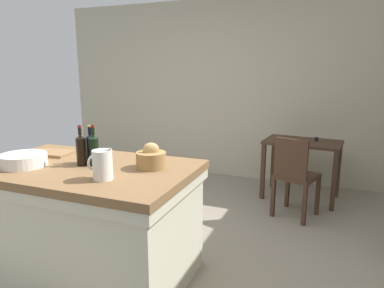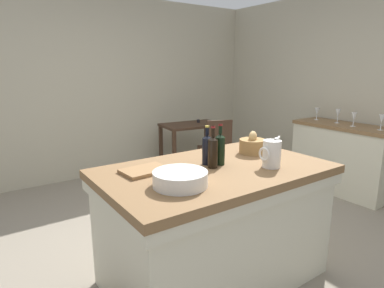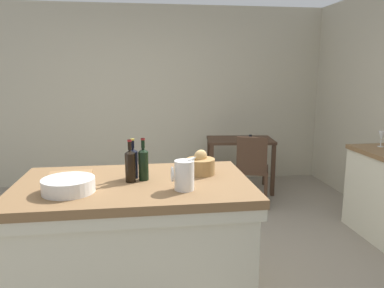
% 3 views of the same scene
% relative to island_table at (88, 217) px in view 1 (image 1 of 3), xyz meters
% --- Properties ---
extents(ground_plane, '(6.76, 6.76, 0.00)m').
position_rel_island_table_xyz_m(ground_plane, '(0.26, 0.41, -0.48)').
color(ground_plane, gray).
extents(wall_back, '(5.32, 0.12, 2.60)m').
position_rel_island_table_xyz_m(wall_back, '(0.26, 3.01, 0.82)').
color(wall_back, '#B2AA93').
rests_on(wall_back, ground).
extents(island_table, '(1.65, 1.00, 0.90)m').
position_rel_island_table_xyz_m(island_table, '(0.00, 0.00, 0.00)').
color(island_table, brown).
rests_on(island_table, ground).
extents(writing_desk, '(0.96, 0.66, 0.79)m').
position_rel_island_table_xyz_m(writing_desk, '(1.42, 2.35, 0.14)').
color(writing_desk, '#3D281C').
rests_on(writing_desk, ground).
extents(wooden_chair, '(0.51, 0.51, 0.90)m').
position_rel_island_table_xyz_m(wooden_chair, '(1.40, 1.71, 0.01)').
color(wooden_chair, '#3D281C').
rests_on(wooden_chair, ground).
extents(pitcher, '(0.17, 0.13, 0.24)m').
position_rel_island_table_xyz_m(pitcher, '(0.33, -0.22, 0.52)').
color(pitcher, silver).
rests_on(pitcher, island_table).
extents(wash_bowl, '(0.34, 0.34, 0.09)m').
position_rel_island_table_xyz_m(wash_bowl, '(-0.41, -0.17, 0.46)').
color(wash_bowl, silver).
rests_on(wash_bowl, island_table).
extents(bread_basket, '(0.22, 0.22, 0.19)m').
position_rel_island_table_xyz_m(bread_basket, '(0.50, 0.13, 0.48)').
color(bread_basket, olive).
rests_on(bread_basket, island_table).
extents(cutting_board, '(0.32, 0.24, 0.02)m').
position_rel_island_table_xyz_m(cutting_board, '(-0.47, 0.19, 0.43)').
color(cutting_board, olive).
rests_on(cutting_board, island_table).
extents(wine_bottle_dark, '(0.07, 0.07, 0.30)m').
position_rel_island_table_xyz_m(wine_bottle_dark, '(0.07, 0.04, 0.54)').
color(wine_bottle_dark, black).
rests_on(wine_bottle_dark, island_table).
extents(wine_bottle_amber, '(0.07, 0.07, 0.29)m').
position_rel_island_table_xyz_m(wine_bottle_amber, '(-0.00, 0.10, 0.53)').
color(wine_bottle_amber, black).
rests_on(wine_bottle_amber, island_table).
extents(wine_bottle_green, '(0.07, 0.07, 0.30)m').
position_rel_island_table_xyz_m(wine_bottle_green, '(-0.02, 0.01, 0.54)').
color(wine_bottle_green, black).
rests_on(wine_bottle_green, island_table).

